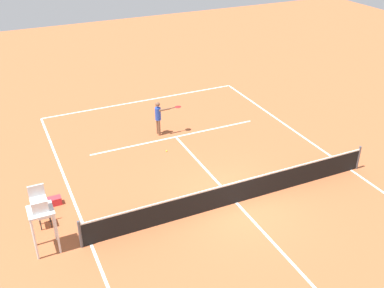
% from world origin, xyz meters
% --- Properties ---
extents(ground_plane, '(60.00, 60.00, 0.00)m').
position_xyz_m(ground_plane, '(0.00, 0.00, 0.00)').
color(ground_plane, '#AD5933').
extents(court_lines, '(11.30, 21.59, 0.01)m').
position_xyz_m(court_lines, '(0.00, 0.00, 0.00)').
color(court_lines, white).
rests_on(court_lines, ground).
extents(tennis_net, '(11.90, 0.10, 1.07)m').
position_xyz_m(tennis_net, '(0.00, 0.00, 0.50)').
color(tennis_net, '#4C4C51').
rests_on(tennis_net, ground).
extents(player_serving, '(1.28, 0.53, 1.71)m').
position_xyz_m(player_serving, '(0.59, -6.51, 1.02)').
color(player_serving, brown).
rests_on(player_serving, ground).
extents(tennis_ball, '(0.07, 0.07, 0.07)m').
position_xyz_m(tennis_ball, '(0.94, -4.76, 0.03)').
color(tennis_ball, '#CCE033').
rests_on(tennis_ball, ground).
extents(umpire_chair, '(0.80, 0.80, 2.41)m').
position_xyz_m(umpire_chair, '(6.95, -0.39, 1.61)').
color(umpire_chair, silver).
rests_on(umpire_chair, ground).
extents(courtside_chair_mid, '(0.44, 0.46, 0.95)m').
position_xyz_m(courtside_chair_mid, '(6.81, -1.71, 0.53)').
color(courtside_chair_mid, '#262626').
rests_on(courtside_chair_mid, ground).
extents(equipment_bag, '(0.76, 0.32, 0.30)m').
position_xyz_m(equipment_bag, '(6.41, -2.80, 0.15)').
color(equipment_bag, red).
rests_on(equipment_bag, ground).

